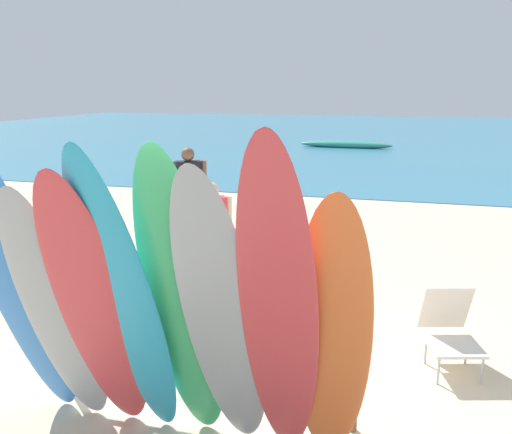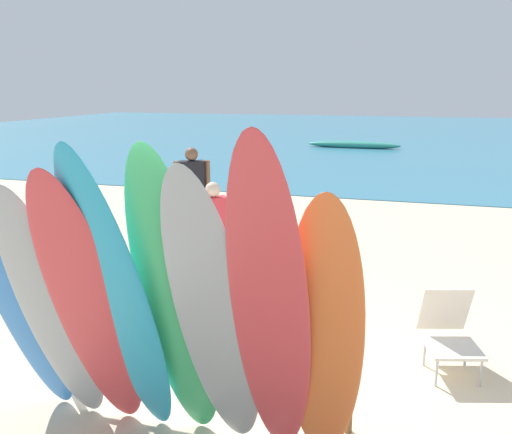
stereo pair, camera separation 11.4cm
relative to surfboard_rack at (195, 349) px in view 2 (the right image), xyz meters
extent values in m
plane|color=beige|center=(0.00, 14.00, -0.56)|extent=(60.00, 60.00, 0.00)
cube|color=teal|center=(0.00, 29.32, -0.55)|extent=(60.00, 40.00, 0.02)
cylinder|color=brown|center=(-1.34, 0.00, -0.22)|extent=(0.07, 0.07, 0.69)
cylinder|color=brown|center=(1.34, 0.00, -0.22)|extent=(0.07, 0.07, 0.69)
cylinder|color=brown|center=(0.00, 0.00, 0.13)|extent=(2.81, 0.06, 0.06)
ellipsoid|color=#337AD1|center=(-1.15, -0.76, 0.79)|extent=(0.61, 1.06, 2.70)
ellipsoid|color=#999EA3|center=(-0.83, -0.74, 0.54)|extent=(0.60, 0.94, 2.20)
ellipsoid|color=#D13D42|center=(-0.47, -0.78, 0.61)|extent=(0.66, 1.06, 2.33)
ellipsoid|color=#289EC6|center=(-0.22, -0.78, 0.69)|extent=(0.57, 1.05, 2.49)
ellipsoid|color=#38B266|center=(0.16, -0.68, 0.68)|extent=(0.57, 0.92, 2.49)
ellipsoid|color=#999EA3|center=(0.47, -0.74, 0.63)|extent=(0.63, 1.01, 2.39)
ellipsoid|color=#D13D42|center=(0.88, -0.81, 0.74)|extent=(0.55, 1.07, 2.60)
ellipsoid|color=orange|center=(1.21, -0.66, 0.56)|extent=(0.60, 0.82, 2.23)
cylinder|color=brown|center=(-1.85, 4.86, -0.14)|extent=(0.13, 0.13, 0.84)
cylinder|color=brown|center=(-2.16, 4.70, -0.14)|extent=(0.13, 0.13, 0.84)
cube|color=#33A36B|center=(-2.00, 4.78, 0.21)|extent=(0.45, 0.28, 0.20)
cube|color=black|center=(-2.00, 4.78, 0.61)|extent=(0.49, 0.40, 0.66)
sphere|color=brown|center=(-2.00, 4.78, 1.06)|extent=(0.24, 0.24, 0.24)
cylinder|color=brown|center=(-1.76, 4.91, 0.65)|extent=(0.10, 0.10, 0.59)
cylinder|color=brown|center=(-2.25, 4.65, 0.65)|extent=(0.10, 0.10, 0.59)
cylinder|color=beige|center=(-0.96, 2.64, -0.19)|extent=(0.11, 0.11, 0.74)
cylinder|color=beige|center=(-0.71, 2.81, -0.19)|extent=(0.11, 0.11, 0.74)
cube|color=#33A36B|center=(-0.84, 2.73, 0.12)|extent=(0.40, 0.24, 0.18)
cube|color=#DB333D|center=(-0.84, 2.73, 0.47)|extent=(0.43, 0.38, 0.58)
sphere|color=beige|center=(-0.84, 2.73, 0.86)|extent=(0.21, 0.21, 0.21)
cylinder|color=beige|center=(-1.04, 2.59, 0.50)|extent=(0.09, 0.09, 0.51)
cylinder|color=beige|center=(-0.63, 2.86, 0.50)|extent=(0.09, 0.09, 0.51)
cylinder|color=#B7B7BC|center=(2.08, 0.91, -0.42)|extent=(0.02, 0.02, 0.28)
cylinder|color=#B7B7BC|center=(2.49, 1.02, -0.42)|extent=(0.02, 0.02, 0.28)
cylinder|color=#B7B7BC|center=(1.98, 1.28, -0.42)|extent=(0.02, 0.02, 0.28)
cylinder|color=#B7B7BC|center=(2.39, 1.39, -0.42)|extent=(0.02, 0.02, 0.28)
cube|color=silver|center=(2.23, 1.15, -0.27)|extent=(0.60, 0.56, 0.03)
cube|color=silver|center=(2.15, 1.46, 0.01)|extent=(0.54, 0.34, 0.53)
ellipsoid|color=teal|center=(-0.63, 20.93, -0.41)|extent=(4.33, 0.76, 0.35)
camera|label=1|loc=(1.53, -3.85, 2.22)|focal=36.43mm
camera|label=2|loc=(1.64, -3.82, 2.22)|focal=36.43mm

